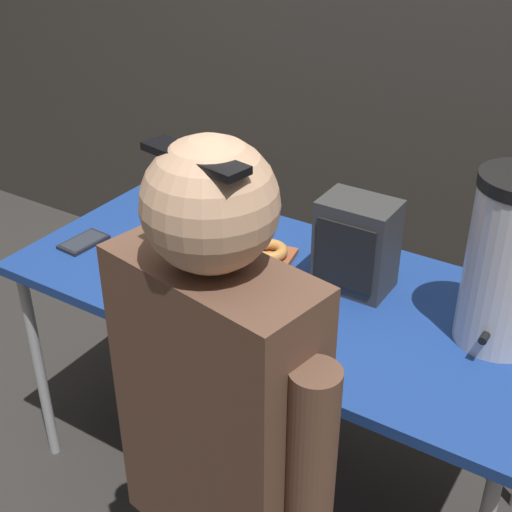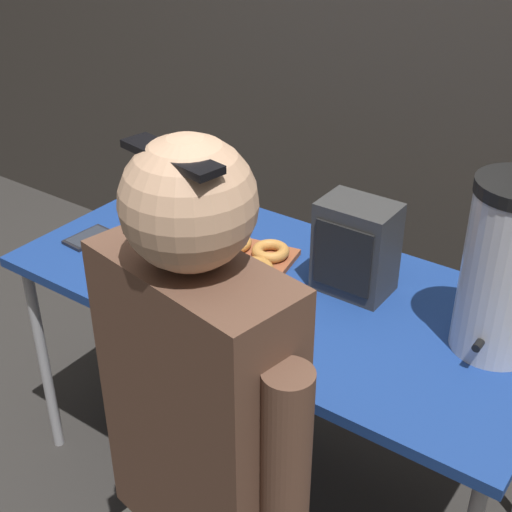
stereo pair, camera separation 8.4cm
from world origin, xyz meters
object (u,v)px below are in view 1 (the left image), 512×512
Objects in this scene: cell_phone at (84,242)px; space_heater at (356,245)px; donut_box at (205,252)px; coffee_urn at (509,262)px; person_seated at (220,472)px.

space_heater is at bearing 19.72° from cell_phone.
donut_box is 1.15× the size of coffee_urn.
person_seated is at bearing -25.91° from cell_phone.
cell_phone is at bearing -19.51° from person_seated.
cell_phone is at bearing -164.16° from space_heater.
cell_phone is at bearing -170.76° from coffee_urn.
person_seated reaches higher than space_heater.
donut_box is 0.80m from coffee_urn.
coffee_urn is 0.76m from person_seated.
donut_box is 2.07× the size of space_heater.
cell_phone is 0.90m from person_seated.
cell_phone is 0.58× the size of space_heater.
person_seated reaches higher than donut_box.
coffee_urn is 0.32× the size of person_seated.
coffee_urn is (0.78, 0.06, 0.18)m from donut_box.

